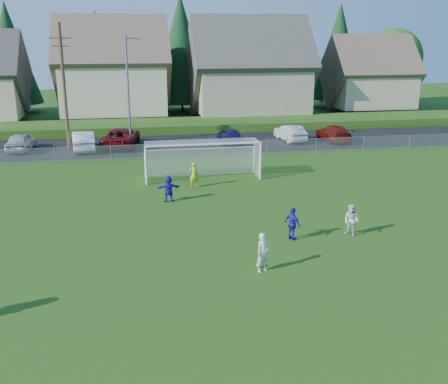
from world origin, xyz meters
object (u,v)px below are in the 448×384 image
(player_white_a, at_px, (263,252))
(car_a, at_px, (21,142))
(car_e, at_px, (230,136))
(soccer_goal, at_px, (202,154))
(player_blue_b, at_px, (169,189))
(car_b, at_px, (83,141))
(player_blue_a, at_px, (292,224))
(player_white_b, at_px, (351,220))
(car_g, at_px, (334,133))
(car_f, at_px, (290,133))
(soccer_ball, at_px, (259,265))
(goalkeeper, at_px, (194,175))
(car_c, at_px, (121,137))

(player_white_a, height_order, car_a, player_white_a)
(car_e, distance_m, soccer_goal, 11.41)
(player_blue_b, bearing_deg, car_a, -57.17)
(player_blue_b, height_order, car_b, car_b)
(player_blue_a, xyz_separation_m, car_a, (-15.82, 22.62, -0.04))
(player_white_b, distance_m, car_g, 23.38)
(player_white_b, xyz_separation_m, car_a, (-18.65, 22.65, -0.03))
(car_f, bearing_deg, car_e, -0.19)
(player_blue_a, height_order, car_b, car_b)
(car_b, bearing_deg, soccer_ball, 102.82)
(player_blue_a, height_order, goalkeeper, goalkeeper)
(player_blue_b, xyz_separation_m, car_b, (-5.76, 15.13, 0.04))
(car_b, height_order, car_g, car_b)
(goalkeeper, distance_m, car_e, 13.57)
(goalkeeper, bearing_deg, player_blue_b, 56.49)
(player_blue_a, height_order, player_blue_b, player_blue_a)
(player_blue_a, xyz_separation_m, car_e, (1.38, 22.16, -0.05))
(player_white_b, xyz_separation_m, player_blue_b, (-7.93, 6.82, -0.01))
(player_white_b, distance_m, player_blue_b, 10.46)
(player_white_a, distance_m, soccer_goal, 14.53)
(player_blue_a, xyz_separation_m, soccer_goal, (-2.54, 11.49, 0.86))
(goalkeeper, relative_size, car_g, 0.33)
(player_blue_b, xyz_separation_m, car_e, (6.47, 15.37, -0.02))
(car_g, bearing_deg, soccer_ball, 63.15)
(soccer_ball, xyz_separation_m, car_e, (3.57, 24.83, 0.61))
(player_white_b, xyz_separation_m, car_f, (4.08, 22.71, -0.05))
(car_b, distance_m, car_f, 17.78)
(soccer_ball, xyz_separation_m, car_g, (12.90, 24.66, 0.59))
(car_b, distance_m, soccer_goal, 13.37)
(car_a, xyz_separation_m, car_e, (17.20, -0.46, -0.01))
(car_c, distance_m, car_e, 9.24)
(car_a, relative_size, car_g, 0.89)
(car_e, relative_size, soccer_goal, 0.57)
(soccer_ball, bearing_deg, car_f, 70.23)
(player_white_a, height_order, car_e, player_white_a)
(soccer_ball, relative_size, player_blue_a, 0.14)
(soccer_ball, xyz_separation_m, car_f, (9.11, 25.35, 0.60))
(car_c, xyz_separation_m, car_f, (14.76, -0.08, -0.10))
(player_white_b, distance_m, car_b, 25.87)
(player_blue_b, relative_size, car_c, 0.25)
(player_blue_b, xyz_separation_m, car_c, (-2.76, 15.97, 0.07))
(car_c, relative_size, car_e, 1.38)
(player_white_a, xyz_separation_m, soccer_goal, (-0.39, 14.50, 0.83))
(goalkeeper, distance_m, car_g, 18.83)
(soccer_goal, bearing_deg, car_g, 38.44)
(car_f, xyz_separation_m, soccer_goal, (-9.45, -11.19, 0.92))
(goalkeeper, height_order, car_e, goalkeeper)
(player_white_a, relative_size, soccer_goal, 0.21)
(car_e, height_order, car_g, car_e)
(player_blue_a, xyz_separation_m, player_blue_b, (-5.09, 6.80, -0.03))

